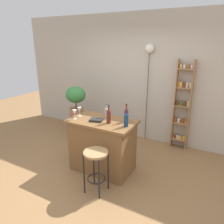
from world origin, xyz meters
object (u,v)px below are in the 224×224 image
at_px(bottle_vinegar, 126,120).
at_px(wine_glass_center, 79,110).
at_px(cookbook, 96,120).
at_px(pendant_globe_light, 150,51).
at_px(bottle_soda_blue, 109,116).
at_px(potted_plant, 76,99).
at_px(bottle_spirits_clear, 107,113).
at_px(bottle_wine_red, 126,115).
at_px(spice_shelf, 182,106).
at_px(wine_glass_left, 75,113).
at_px(bar_stool, 96,162).
at_px(plant_stool, 77,127).

height_order(bottle_vinegar, wine_glass_center, bottle_vinegar).
xyz_separation_m(cookbook, pendant_globe_light, (0.31, 1.61, 1.07)).
xyz_separation_m(bottle_soda_blue, pendant_globe_light, (0.08, 1.59, 0.97)).
distance_m(potted_plant, bottle_spirits_clear, 1.47).
distance_m(bottle_vinegar, bottle_wine_red, 0.21).
height_order(spice_shelf, pendant_globe_light, pendant_globe_light).
height_order(spice_shelf, cookbook, spice_shelf).
xyz_separation_m(bottle_soda_blue, wine_glass_left, (-0.60, -0.11, 0.00)).
bearing_deg(wine_glass_left, bottle_vinegar, 7.17).
bearing_deg(bottle_soda_blue, pendant_globe_light, 87.22).
xyz_separation_m(bar_stool, bottle_wine_red, (0.15, 0.71, 0.54)).
distance_m(bottle_spirits_clear, wine_glass_left, 0.55).
relative_size(potted_plant, bottle_soda_blue, 2.40).
bearing_deg(plant_stool, spice_shelf, 15.64).
xyz_separation_m(spice_shelf, pendant_globe_light, (-0.77, 0.03, 1.07)).
height_order(spice_shelf, wine_glass_center, spice_shelf).
relative_size(plant_stool, wine_glass_center, 3.00).
relative_size(bottle_wine_red, wine_glass_center, 1.86).
bearing_deg(cookbook, potted_plant, 125.61).
bearing_deg(spice_shelf, pendant_globe_light, 177.52).
bearing_deg(bottle_soda_blue, plant_stool, 146.31).
xyz_separation_m(potted_plant, wine_glass_left, (0.80, -1.04, 0.11)).
xyz_separation_m(wine_glass_center, pendant_globe_light, (0.70, 1.54, 0.97)).
bearing_deg(pendant_globe_light, cookbook, -100.78).
bearing_deg(spice_shelf, cookbook, -124.45).
bearing_deg(spice_shelf, wine_glass_left, -130.93).
bearing_deg(bottle_wine_red, wine_glass_center, -170.12).
xyz_separation_m(potted_plant, bottle_vinegar, (1.71, -0.93, 0.10)).
xyz_separation_m(potted_plant, pendant_globe_light, (1.47, 0.66, 1.08)).
height_order(wine_glass_left, pendant_globe_light, pendant_globe_light).
bearing_deg(plant_stool, bottle_vinegar, -28.60).
height_order(bar_stool, cookbook, cookbook).
xyz_separation_m(bar_stool, spice_shelf, (0.78, 2.07, 0.44)).
xyz_separation_m(spice_shelf, wine_glass_left, (-1.45, -1.67, 0.11)).
bearing_deg(bottle_spirits_clear, bottle_soda_blue, -51.79).
relative_size(spice_shelf, bottle_wine_red, 6.16).
bearing_deg(plant_stool, bar_stool, -44.50).
height_order(bottle_spirits_clear, wine_glass_left, bottle_spirits_clear).
relative_size(bottle_vinegar, cookbook, 1.34).
height_order(plant_stool, pendant_globe_light, pendant_globe_light).
distance_m(wine_glass_left, pendant_globe_light, 2.07).
bearing_deg(bottle_wine_red, bottle_vinegar, -65.63).
bearing_deg(cookbook, bar_stool, -73.89).
xyz_separation_m(potted_plant, bottle_wine_red, (1.62, -0.74, 0.11)).
bearing_deg(wine_glass_center, plant_stool, 131.34).
bearing_deg(bar_stool, wine_glass_center, 140.99).
xyz_separation_m(spice_shelf, bottle_vinegar, (-0.54, -1.56, 0.10)).
bearing_deg(bottle_vinegar, cookbook, -178.25).
bearing_deg(wine_glass_center, cookbook, -9.38).
distance_m(plant_stool, bottle_spirits_clear, 1.66).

